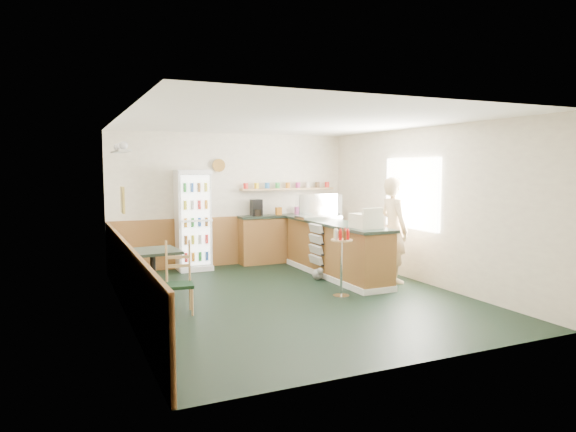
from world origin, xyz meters
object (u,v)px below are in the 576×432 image
cash_register (366,221)px  condiment_stand (342,251)px  drinks_fridge (193,220)px  cafe_chair (178,275)px  shopkeeper (394,230)px  cafe_table (153,266)px  display_case (319,207)px

cash_register → condiment_stand: bearing=-153.8°
drinks_fridge → cafe_chair: size_ratio=1.97×
shopkeeper → cafe_chair: 3.90m
cash_register → cafe_table: 3.47m
cash_register → display_case: bearing=89.2°
shopkeeper → cafe_chair: (-3.86, -0.35, -0.40)m
drinks_fridge → cafe_table: size_ratio=2.44×
cash_register → shopkeeper: size_ratio=0.23×
drinks_fridge → cash_register: size_ratio=4.55×
condiment_stand → cafe_table: bearing=164.4°
drinks_fridge → cash_register: bearing=-50.2°
drinks_fridge → cafe_chair: (-0.92, -2.85, -0.46)m
condiment_stand → cafe_table: condiment_stand is taller
cafe_table → cash_register: bearing=-7.3°
drinks_fridge → display_case: 2.47m
shopkeeper → cafe_table: size_ratio=2.29×
drinks_fridge → condiment_stand: bearing=-62.3°
cash_register → shopkeeper: bearing=14.3°
drinks_fridge → cash_register: drinks_fridge is taller
display_case → cafe_table: (-3.40, -1.26, -0.68)m
display_case → condiment_stand: (-0.65, -2.03, -0.53)m
drinks_fridge → cafe_chair: 3.03m
cafe_table → condiment_stand: bearing=-15.6°
cash_register → cafe_table: (-3.40, 0.44, -0.56)m
condiment_stand → cafe_chair: 2.52m
display_case → cash_register: (0.00, -1.69, -0.12)m
cafe_chair → condiment_stand: bearing=4.3°
drinks_fridge → display_case: drinks_fridge is taller
shopkeeper → cafe_chair: size_ratio=1.85×
shopkeeper → cash_register: bearing=108.0°
cash_register → cafe_chair: size_ratio=0.43×
condiment_stand → cash_register: bearing=27.0°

